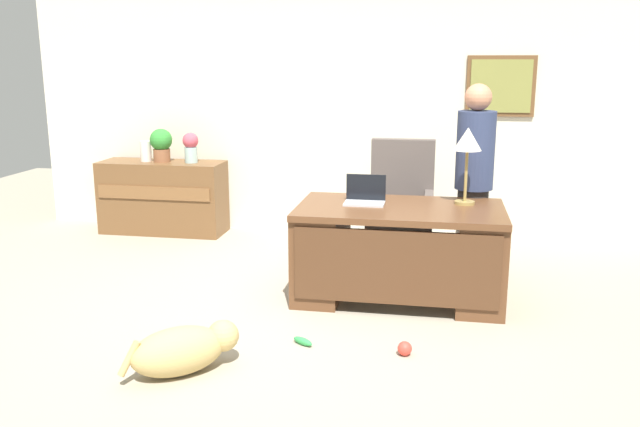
# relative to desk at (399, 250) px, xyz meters

# --- Properties ---
(ground_plane) EXTENTS (12.00, 12.00, 0.00)m
(ground_plane) POSITION_rel_desk_xyz_m (-0.71, -0.60, -0.41)
(ground_plane) COLOR #9E937F
(back_wall) EXTENTS (7.00, 0.16, 2.70)m
(back_wall) POSITION_rel_desk_xyz_m (-0.70, 2.00, 0.95)
(back_wall) COLOR beige
(back_wall) RESTS_ON ground_plane
(desk) EXTENTS (1.62, 0.92, 0.75)m
(desk) POSITION_rel_desk_xyz_m (0.00, 0.00, 0.00)
(desk) COLOR brown
(desk) RESTS_ON ground_plane
(credenza) EXTENTS (1.36, 0.50, 0.79)m
(credenza) POSITION_rel_desk_xyz_m (-2.70, 1.64, -0.01)
(credenza) COLOR brown
(credenza) RESTS_ON ground_plane
(armchair) EXTENTS (0.60, 0.59, 1.15)m
(armchair) POSITION_rel_desk_xyz_m (-0.05, 1.05, 0.10)
(armchair) COLOR #564C47
(armchair) RESTS_ON ground_plane
(person_standing) EXTENTS (0.32, 0.32, 1.69)m
(person_standing) POSITION_rel_desk_xyz_m (0.58, 0.58, 0.47)
(person_standing) COLOR #262323
(person_standing) RESTS_ON ground_plane
(dog_lying) EXTENTS (0.65, 0.60, 0.30)m
(dog_lying) POSITION_rel_desk_xyz_m (-1.21, -1.54, -0.25)
(dog_lying) COLOR tan
(dog_lying) RESTS_ON ground_plane
(laptop) EXTENTS (0.32, 0.22, 0.22)m
(laptop) POSITION_rel_desk_xyz_m (-0.29, 0.11, 0.40)
(laptop) COLOR #B2B5BA
(laptop) RESTS_ON desk
(desk_lamp) EXTENTS (0.22, 0.22, 0.61)m
(desk_lamp) POSITION_rel_desk_xyz_m (0.50, 0.22, 0.83)
(desk_lamp) COLOR #9E8447
(desk_lamp) RESTS_ON desk
(vase_with_flowers) EXTENTS (0.17, 0.17, 0.32)m
(vase_with_flowers) POSITION_rel_desk_xyz_m (-2.35, 1.65, 0.56)
(vase_with_flowers) COLOR #A1C1BD
(vase_with_flowers) RESTS_ON credenza
(vase_empty) EXTENTS (0.12, 0.12, 0.22)m
(vase_empty) POSITION_rel_desk_xyz_m (-2.87, 1.65, 0.50)
(vase_empty) COLOR silver
(vase_empty) RESTS_ON credenza
(potted_plant) EXTENTS (0.24, 0.24, 0.36)m
(potted_plant) POSITION_rel_desk_xyz_m (-2.69, 1.65, 0.58)
(potted_plant) COLOR brown
(potted_plant) RESTS_ON credenza
(dog_toy_ball) EXTENTS (0.09, 0.09, 0.09)m
(dog_toy_ball) POSITION_rel_desk_xyz_m (0.11, -1.05, -0.36)
(dog_toy_ball) COLOR #E53F33
(dog_toy_ball) RESTS_ON ground_plane
(dog_toy_bone) EXTENTS (0.17, 0.13, 0.05)m
(dog_toy_bone) POSITION_rel_desk_xyz_m (-0.57, -1.01, -0.38)
(dog_toy_bone) COLOR green
(dog_toy_bone) RESTS_ON ground_plane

